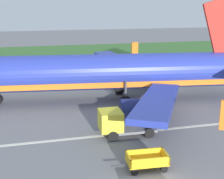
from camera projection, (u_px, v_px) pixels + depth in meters
grass_strip at (65, 54)px, 63.90m from camera, size 220.00×28.00×0.06m
apron_stripe at (119, 134)px, 24.79m from camera, size 120.00×0.36×0.01m
airplane at (109, 73)px, 32.57m from camera, size 37.66×30.32×11.34m
baggage_cart_second_in_row at (147, 160)px, 19.37m from camera, size 3.59×1.55×1.07m
service_truck_beside_carts at (117, 123)px, 24.14m from camera, size 4.43×2.12×2.10m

